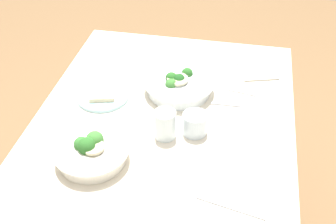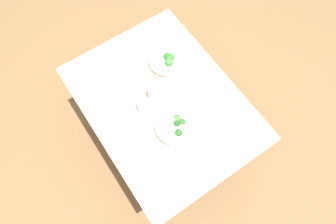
{
  "view_description": "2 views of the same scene",
  "coord_description": "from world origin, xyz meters",
  "px_view_note": "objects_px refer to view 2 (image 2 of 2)",
  "views": [
    {
      "loc": [
        -1.12,
        -0.24,
        1.75
      ],
      "look_at": [
        0.03,
        -0.01,
        0.8
      ],
      "focal_mm": 45.81,
      "sensor_mm": 36.0,
      "label": 1
    },
    {
      "loc": [
        0.69,
        -0.43,
        2.52
      ],
      "look_at": [
        0.08,
        -0.02,
        0.8
      ],
      "focal_mm": 32.33,
      "sensor_mm": 36.0,
      "label": 2
    }
  ],
  "objects_px": {
    "fork_by_far_bowl": "(148,136)",
    "napkin_folded_upper": "(157,184)",
    "broccoli_bowl_near": "(177,126)",
    "bread_side_plate": "(204,93)",
    "water_glass_side": "(144,105)",
    "table_knife_left": "(131,54)",
    "water_glass_center": "(154,92)",
    "broccoli_bowl_far": "(167,61)",
    "fork_by_near_bowl": "(148,153)",
    "table_knife_right": "(101,85)"
  },
  "relations": [
    {
      "from": "broccoli_bowl_far",
      "to": "fork_by_far_bowl",
      "type": "bearing_deg",
      "value": -46.69
    },
    {
      "from": "bread_side_plate",
      "to": "table_knife_right",
      "type": "height_order",
      "value": "bread_side_plate"
    },
    {
      "from": "broccoli_bowl_far",
      "to": "water_glass_side",
      "type": "bearing_deg",
      "value": -57.3
    },
    {
      "from": "broccoli_bowl_near",
      "to": "water_glass_side",
      "type": "distance_m",
      "value": 0.24
    },
    {
      "from": "broccoli_bowl_far",
      "to": "table_knife_right",
      "type": "height_order",
      "value": "broccoli_bowl_far"
    },
    {
      "from": "table_knife_left",
      "to": "fork_by_far_bowl",
      "type": "bearing_deg",
      "value": -32.71
    },
    {
      "from": "table_knife_right",
      "to": "water_glass_side",
      "type": "bearing_deg",
      "value": 127.88
    },
    {
      "from": "broccoli_bowl_far",
      "to": "broccoli_bowl_near",
      "type": "height_order",
      "value": "broccoli_bowl_far"
    },
    {
      "from": "fork_by_far_bowl",
      "to": "fork_by_near_bowl",
      "type": "relative_size",
      "value": 1.04
    },
    {
      "from": "fork_by_near_bowl",
      "to": "napkin_folded_upper",
      "type": "distance_m",
      "value": 0.19
    },
    {
      "from": "broccoli_bowl_far",
      "to": "water_glass_side",
      "type": "height_order",
      "value": "broccoli_bowl_far"
    },
    {
      "from": "fork_by_far_bowl",
      "to": "water_glass_center",
      "type": "bearing_deg",
      "value": 48.78
    },
    {
      "from": "broccoli_bowl_far",
      "to": "table_knife_right",
      "type": "distance_m",
      "value": 0.46
    },
    {
      "from": "fork_by_far_bowl",
      "to": "fork_by_near_bowl",
      "type": "bearing_deg",
      "value": -121.15
    },
    {
      "from": "water_glass_side",
      "to": "table_knife_right",
      "type": "xyz_separation_m",
      "value": [
        -0.3,
        -0.15,
        -0.04
      ]
    },
    {
      "from": "broccoli_bowl_near",
      "to": "table_knife_right",
      "type": "distance_m",
      "value": 0.57
    },
    {
      "from": "water_glass_center",
      "to": "table_knife_left",
      "type": "height_order",
      "value": "water_glass_center"
    },
    {
      "from": "water_glass_center",
      "to": "fork_by_far_bowl",
      "type": "distance_m",
      "value": 0.28
    },
    {
      "from": "napkin_folded_upper",
      "to": "bread_side_plate",
      "type": "bearing_deg",
      "value": 118.68
    },
    {
      "from": "bread_side_plate",
      "to": "napkin_folded_upper",
      "type": "bearing_deg",
      "value": -61.32
    },
    {
      "from": "bread_side_plate",
      "to": "fork_by_far_bowl",
      "type": "xyz_separation_m",
      "value": [
        0.04,
        -0.45,
        -0.01
      ]
    },
    {
      "from": "fork_by_far_bowl",
      "to": "napkin_folded_upper",
      "type": "distance_m",
      "value": 0.29
    },
    {
      "from": "broccoli_bowl_near",
      "to": "bread_side_plate",
      "type": "height_order",
      "value": "broccoli_bowl_near"
    },
    {
      "from": "water_glass_side",
      "to": "fork_by_near_bowl",
      "type": "xyz_separation_m",
      "value": [
        0.26,
        -0.14,
        -0.04
      ]
    },
    {
      "from": "table_knife_right",
      "to": "broccoli_bowl_far",
      "type": "bearing_deg",
      "value": 178.15
    },
    {
      "from": "broccoli_bowl_near",
      "to": "water_glass_side",
      "type": "relative_size",
      "value": 3.23
    },
    {
      "from": "fork_by_near_bowl",
      "to": "table_knife_left",
      "type": "relative_size",
      "value": 0.5
    },
    {
      "from": "broccoli_bowl_near",
      "to": "napkin_folded_upper",
      "type": "distance_m",
      "value": 0.36
    },
    {
      "from": "table_knife_right",
      "to": "water_glass_center",
      "type": "bearing_deg",
      "value": 144.35
    },
    {
      "from": "bread_side_plate",
      "to": "fork_by_near_bowl",
      "type": "height_order",
      "value": "bread_side_plate"
    },
    {
      "from": "broccoli_bowl_near",
      "to": "bread_side_plate",
      "type": "distance_m",
      "value": 0.29
    },
    {
      "from": "broccoli_bowl_near",
      "to": "fork_by_near_bowl",
      "type": "bearing_deg",
      "value": -80.58
    },
    {
      "from": "water_glass_side",
      "to": "broccoli_bowl_near",
      "type": "bearing_deg",
      "value": 22.89
    },
    {
      "from": "fork_by_far_bowl",
      "to": "broccoli_bowl_far",
      "type": "bearing_deg",
      "value": 43.17
    },
    {
      "from": "bread_side_plate",
      "to": "napkin_folded_upper",
      "type": "height_order",
      "value": "bread_side_plate"
    },
    {
      "from": "bread_side_plate",
      "to": "table_knife_left",
      "type": "distance_m",
      "value": 0.57
    },
    {
      "from": "broccoli_bowl_near",
      "to": "napkin_folded_upper",
      "type": "height_order",
      "value": "broccoli_bowl_near"
    },
    {
      "from": "broccoli_bowl_near",
      "to": "water_glass_center",
      "type": "bearing_deg",
      "value": 179.73
    },
    {
      "from": "water_glass_side",
      "to": "table_knife_left",
      "type": "height_order",
      "value": "water_glass_side"
    },
    {
      "from": "water_glass_center",
      "to": "fork_by_far_bowl",
      "type": "xyz_separation_m",
      "value": [
        0.21,
        -0.18,
        -0.05
      ]
    },
    {
      "from": "broccoli_bowl_far",
      "to": "water_glass_center",
      "type": "relative_size",
      "value": 2.33
    },
    {
      "from": "broccoli_bowl_far",
      "to": "water_glass_side",
      "type": "distance_m",
      "value": 0.35
    },
    {
      "from": "water_glass_center",
      "to": "table_knife_left",
      "type": "bearing_deg",
      "value": 172.96
    },
    {
      "from": "water_glass_center",
      "to": "fork_by_far_bowl",
      "type": "height_order",
      "value": "water_glass_center"
    },
    {
      "from": "bread_side_plate",
      "to": "table_knife_left",
      "type": "height_order",
      "value": "bread_side_plate"
    },
    {
      "from": "table_knife_right",
      "to": "napkin_folded_upper",
      "type": "height_order",
      "value": "napkin_folded_upper"
    },
    {
      "from": "water_glass_center",
      "to": "fork_by_near_bowl",
      "type": "relative_size",
      "value": 0.94
    },
    {
      "from": "water_glass_side",
      "to": "table_knife_right",
      "type": "relative_size",
      "value": 0.41
    },
    {
      "from": "broccoli_bowl_far",
      "to": "bread_side_plate",
      "type": "relative_size",
      "value": 1.19
    },
    {
      "from": "fork_by_far_bowl",
      "to": "table_knife_left",
      "type": "height_order",
      "value": "same"
    }
  ]
}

